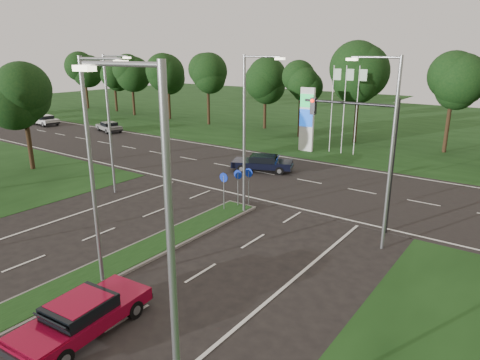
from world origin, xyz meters
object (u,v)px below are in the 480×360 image
Objects in this scene: red_sedan at (82,315)px; navy_sedan at (263,163)px; far_car_d at (6,111)px; far_car_a at (109,127)px; far_car_b at (45,120)px.

red_sedan is 21.74m from navy_sedan.
far_car_d is (-54.73, 24.65, 0.03)m from red_sedan.
navy_sedan is 48.56m from far_car_d.
far_car_a is at bearing 136.10° from red_sedan.
far_car_d is (-23.96, -0.20, 0.08)m from far_car_a.
far_car_b is (-10.80, -1.81, 0.06)m from far_car_a.
far_car_d is (-48.40, 3.86, 0.02)m from navy_sedan.
navy_sedan is (-6.33, 20.79, 0.00)m from red_sedan.
far_car_d is at bearing 62.36° from navy_sedan.
far_car_b is (-41.58, 23.05, 0.00)m from red_sedan.
red_sedan is at bearing 173.85° from navy_sedan.
navy_sedan reaches higher than red_sedan.
red_sedan is 1.01× the size of far_car_d.
far_car_d reaches higher than far_car_b.
far_car_b is 0.97× the size of far_car_d.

